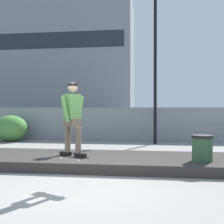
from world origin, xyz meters
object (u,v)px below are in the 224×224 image
trash_bin (202,153)px  skateboard (73,157)px  shrub_left (11,128)px  parked_car_near (55,123)px  parked_car_mid (141,123)px  street_lamp (155,51)px  skater (73,115)px

trash_bin → skateboard: bearing=-147.2°
shrub_left → trash_bin: size_ratio=1.78×
parked_car_near → trash_bin: size_ratio=4.36×
parked_car_mid → trash_bin: parked_car_mid is taller
parked_car_mid → shrub_left: bearing=-151.7°
parked_car_mid → trash_bin: (1.97, -10.04, -0.32)m
street_lamp → shrub_left: size_ratio=4.19×
skateboard → parked_car_near: bearing=110.8°
street_lamp → trash_bin: (1.16, -6.22, -4.18)m
skateboard → parked_car_mid: size_ratio=0.18×
skateboard → skater: bearing=90.0°
skater → shrub_left: bearing=124.8°
skater → street_lamp: street_lamp is taller
street_lamp → parked_car_near: bearing=151.7°
skater → parked_car_mid: bearing=84.3°
skater → trash_bin: (3.18, 2.05, -1.11)m
skateboard → skater: skater is taller
parked_car_near → parked_car_mid: (5.69, 0.33, 0.00)m
shrub_left → trash_bin: 10.94m
street_lamp → shrub_left: 8.77m
skater → street_lamp: (2.02, 8.26, 3.07)m
skateboard → trash_bin: trash_bin is taller
parked_car_mid → shrub_left: parked_car_mid is taller
parked_car_near → shrub_left: parked_car_near is taller
skater → trash_bin: 3.94m
trash_bin → shrub_left: bearing=145.0°
skater → parked_car_near: size_ratio=0.37×
skateboard → parked_car_mid: bearing=84.3°
street_lamp → parked_car_near: street_lamp is taller
street_lamp → parked_car_mid: street_lamp is taller
street_lamp → shrub_left: street_lamp is taller
parked_car_near → parked_car_mid: bearing=3.3°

